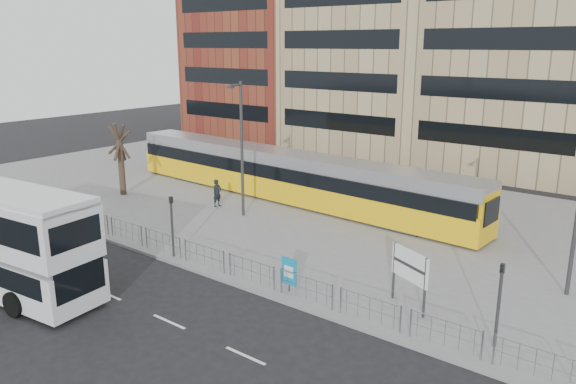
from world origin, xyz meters
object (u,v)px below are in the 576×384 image
Objects in this scene: tram at (287,176)px; lamp_post_west at (241,144)px; pedestrian at (217,193)px; ad_panel at (289,272)px; traffic_light_east at (500,294)px; bare_tree at (118,120)px; traffic_light_west at (172,219)px; station_sign at (410,268)px.

tram is 3.44× the size of lamp_post_west.
pedestrian is 4.45m from lamp_post_west.
ad_panel is 8.59m from traffic_light_east.
ad_panel is at bearing -118.76° from pedestrian.
traffic_light_east reaches higher than pedestrian.
ad_panel is 20.33m from bare_tree.
bare_tree is (-12.00, 5.77, 3.25)m from traffic_light_west.
lamp_post_west is at bearing -85.34° from tram.
pedestrian is at bearing 157.50° from traffic_light_east.
traffic_light_west is at bearing -145.14° from station_sign.
bare_tree is at bearing 165.82° from traffic_light_west.
station_sign is at bearing 24.10° from ad_panel.
bare_tree is (-10.05, -1.48, 0.76)m from lamp_post_west.
bare_tree reaches higher than station_sign.
lamp_post_west is at bearing -96.07° from pedestrian.
station_sign is 11.97m from traffic_light_west.
station_sign reaches higher than pedestrian.
bare_tree is (-23.79, 3.71, 3.52)m from station_sign.
lamp_post_west is at bearing 116.60° from traffic_light_west.
traffic_light_west and traffic_light_east have the same top height.
lamp_post_west is (-13.74, 5.19, 2.77)m from station_sign.
ad_panel is 11.96m from lamp_post_west.
traffic_light_east is 0.38× the size of lamp_post_west.
lamp_post_west is (-1.96, 7.25, 2.49)m from traffic_light_west.
station_sign is at bearing -105.43° from pedestrian.
bare_tree reaches higher than traffic_light_west.
lamp_post_west reaches higher than traffic_light_east.
station_sign is 1.61× the size of ad_panel.
traffic_light_west is 13.71m from bare_tree.
lamp_post_west is 10.18m from bare_tree.
bare_tree is (-27.57, 4.56, 3.25)m from traffic_light_east.
ad_panel is at bearing -15.98° from bare_tree.
traffic_light_west is 15.61m from traffic_light_east.
bare_tree reaches higher than ad_panel.
traffic_light_east reaches higher than station_sign.
traffic_light_west reaches higher than ad_panel.
tram is at bearing 91.79° from lamp_post_west.
tram is 9.09× the size of traffic_light_east.
tram is 15.57× the size of pedestrian.
bare_tree is at bearing -163.91° from station_sign.
ad_panel is 0.19× the size of lamp_post_west.
traffic_light_east is (17.67, -10.63, 0.32)m from tram.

